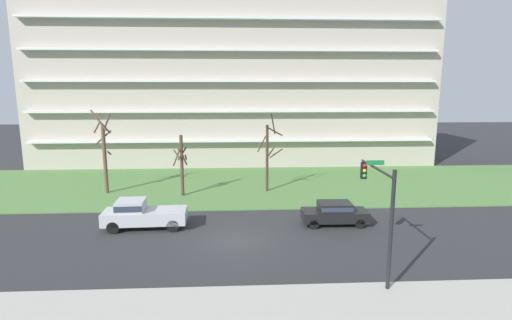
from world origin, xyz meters
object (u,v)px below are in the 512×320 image
object	(u,v)px
traffic_signal_mast	(380,200)
tree_center	(268,154)
pickup_silver_center_left	(141,214)
sedan_black_near_left	(335,212)
tree_far_left	(104,153)
tree_left	(182,164)

from	to	relation	value
traffic_signal_mast	tree_center	bearing A→B (deg)	103.66
pickup_silver_center_left	tree_center	bearing A→B (deg)	-137.67
sedan_black_near_left	traffic_signal_mast	distance (m)	8.13
tree_far_left	traffic_signal_mast	bearing A→B (deg)	-42.32
tree_far_left	sedan_black_near_left	size ratio (longest dim) A/B	1.67
traffic_signal_mast	pickup_silver_center_left	bearing A→B (deg)	150.25
tree_center	sedan_black_near_left	size ratio (longest dim) A/B	1.59
tree_center	tree_far_left	bearing A→B (deg)	179.56
traffic_signal_mast	tree_far_left	bearing A→B (deg)	137.68
tree_left	pickup_silver_center_left	bearing A→B (deg)	-102.16
tree_far_left	traffic_signal_mast	world-z (taller)	tree_far_left
sedan_black_near_left	pickup_silver_center_left	bearing A→B (deg)	1.17
tree_left	tree_center	bearing A→B (deg)	8.56
traffic_signal_mast	tree_left	bearing A→B (deg)	126.73
tree_far_left	tree_left	size ratio (longest dim) A/B	1.40
sedan_black_near_left	traffic_signal_mast	world-z (taller)	traffic_signal_mast
tree_far_left	tree_center	xyz separation A→B (m)	(14.25, -0.11, -0.26)
sedan_black_near_left	tree_far_left	bearing A→B (deg)	-25.59
tree_left	tree_center	size ratio (longest dim) A/B	0.75
sedan_black_near_left	tree_left	bearing A→B (deg)	-33.73
tree_left	sedan_black_near_left	bearing A→B (deg)	-34.86
tree_left	traffic_signal_mast	distance (m)	19.24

